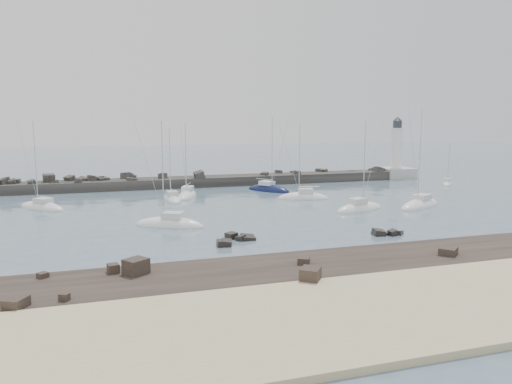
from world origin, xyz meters
The scene contains 16 objects.
ground centered at (0.00, 0.00, 0.00)m, with size 400.00×400.00×0.00m, color slate.
sand_strip centered at (0.00, -32.00, 0.00)m, with size 140.00×14.00×1.00m, color beige.
rock_shelf centered at (-0.29, -22.02, 0.02)m, with size 140.00×12.00×1.99m.
rock_cluster_near centered at (-4.12, -9.23, 0.11)m, with size 4.85×4.62×1.52m.
rock_cluster_far centered at (13.36, -11.21, 0.05)m, with size 4.01×2.88×1.40m.
breakwater centered at (-8.29, 38.00, 0.30)m, with size 115.00×7.00×5.38m.
lighthouse centered at (47.00, 38.00, 3.09)m, with size 7.00×7.00×14.60m.
sailboat_1 centered at (-26.30, 19.29, 0.14)m, with size 8.16×8.28×14.00m.
sailboat_3 centered at (-6.59, 21.20, 0.14)m, with size 2.96×8.17×12.78m.
sailboat_4 centered at (-9.76, 1.00, 0.15)m, with size 9.15×6.83×14.25m.
sailboat_5 centered at (-3.45, 24.28, 0.15)m, with size 5.76×8.99×13.77m.
sailboat_6 centered at (18.45, 3.68, 0.16)m, with size 9.27×5.26×14.14m.
sailboat_7 centered at (12.28, 26.69, 0.15)m, with size 7.55×9.38×14.80m.
sailboat_8 centered at (14.68, 15.90, 0.15)m, with size 8.98×5.17×13.72m.
sailboat_9 centered at (28.80, 3.54, 0.15)m, with size 10.40×7.50×15.95m.
sailboat_10 centered at (49.99, 23.83, 0.14)m, with size 5.04×5.34×9.14m.
Camera 1 is at (-18.08, -60.49, 13.25)m, focal length 35.00 mm.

